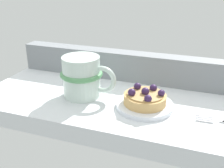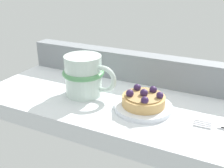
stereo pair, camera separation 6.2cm
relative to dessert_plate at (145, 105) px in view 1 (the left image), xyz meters
The scene contains 5 objects.
ground_plane 5.78cm from the dessert_plate, 149.56° to the left, with size 73.44×30.09×4.28cm, color silver.
window_rail_back 16.26cm from the dessert_plate, 106.19° to the left, with size 71.97×4.77×7.82cm, color gray.
dessert_plate is the anchor object (origin of this frame).
raspberry_tart 1.98cm from the dessert_plate, 81.25° to the left, with size 9.54×9.54×3.89cm.
coffee_mug 16.43cm from the dessert_plate, behind, with size 14.02×10.28×10.00cm.
Camera 1 is at (15.70, -55.92, 29.10)cm, focal length 43.17 mm.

